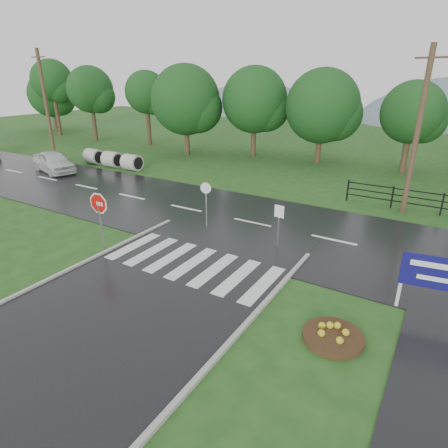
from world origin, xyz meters
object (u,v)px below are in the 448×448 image
Objects in this scene: estate_billboard at (443,277)px; car_white at (55,172)px; culvert_pipes at (112,159)px; stop_sign at (99,208)px.

estate_billboard is 26.05m from car_white.
culvert_pipes is 4.23m from car_white.
culvert_pipes is 1.22× the size of car_white.
car_white is (-2.40, -3.43, -0.60)m from culvert_pipes.
stop_sign is at bearing -170.87° from estate_billboard.
car_white is (-13.46, 7.41, -1.82)m from stop_sign.
estate_billboard is at bearing -86.90° from car_white.
culvert_pipes is at bearing 135.56° from stop_sign.
car_white is at bearing 167.82° from estate_billboard.
estate_billboard reaches higher than car_white.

